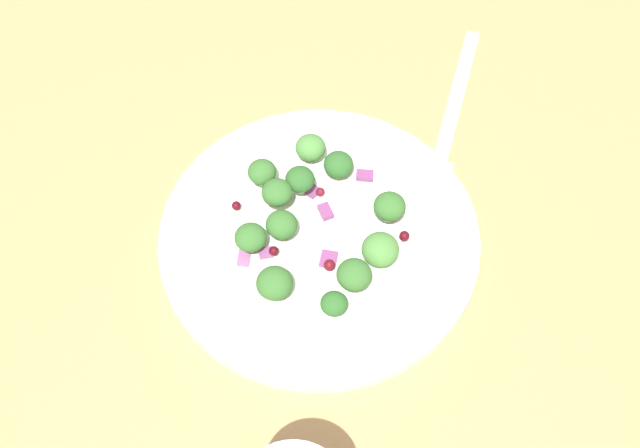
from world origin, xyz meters
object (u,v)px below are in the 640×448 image
(fork, at_px, (451,119))
(plate, at_px, (320,237))
(broccoli_floret_1, at_px, (251,238))
(broccoli_floret_0, at_px, (334,304))
(broccoli_floret_2, at_px, (390,207))

(fork, bearing_deg, plate, -95.55)
(broccoli_floret_1, bearing_deg, broccoli_floret_0, -3.82)
(broccoli_floret_1, distance_m, fork, 0.21)
(broccoli_floret_0, bearing_deg, fork, 98.80)
(broccoli_floret_0, height_order, broccoli_floret_2, broccoli_floret_2)
(plate, distance_m, broccoli_floret_0, 0.07)
(broccoli_floret_1, bearing_deg, fork, 76.68)
(broccoli_floret_0, distance_m, broccoli_floret_2, 0.09)
(plate, distance_m, fork, 0.16)
(broccoli_floret_0, distance_m, broccoli_floret_1, 0.08)
(broccoli_floret_1, xyz_separation_m, fork, (0.05, 0.21, -0.03))
(broccoli_floret_0, bearing_deg, broccoli_floret_2, 98.79)
(broccoli_floret_1, relative_size, fork, 0.14)
(broccoli_floret_0, relative_size, fork, 0.11)
(plate, distance_m, broccoli_floret_2, 0.06)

